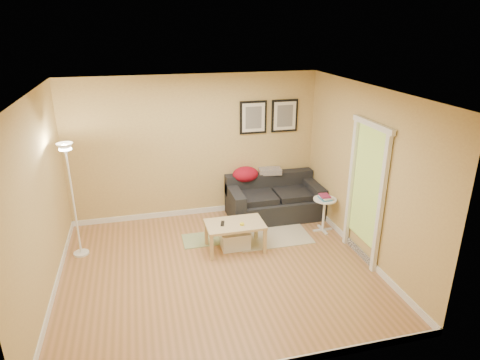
{
  "coord_description": "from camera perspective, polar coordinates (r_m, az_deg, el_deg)",
  "views": [
    {
      "loc": [
        -0.97,
        -5.21,
        3.43
      ],
      "look_at": [
        0.55,
        0.85,
        1.05
      ],
      "focal_mm": 31.25,
      "sensor_mm": 36.0,
      "label": 1
    }
  ],
  "objects": [
    {
      "name": "floor",
      "position": [
        6.31,
        -3.03,
        -12.1
      ],
      "size": [
        4.5,
        4.5,
        0.0
      ],
      "primitive_type": "plane",
      "color": "#AF774B",
      "rests_on": "ground"
    },
    {
      "name": "ceiling",
      "position": [
        5.36,
        -3.57,
        11.93
      ],
      "size": [
        4.5,
        4.5,
        0.0
      ],
      "primitive_type": "plane",
      "rotation": [
        3.14,
        0.0,
        0.0
      ],
      "color": "white",
      "rests_on": "wall_back"
    },
    {
      "name": "wall_back",
      "position": [
        7.58,
        -6.18,
        4.41
      ],
      "size": [
        4.5,
        0.0,
        4.5
      ],
      "primitive_type": "plane",
      "rotation": [
        1.57,
        0.0,
        0.0
      ],
      "color": "tan",
      "rests_on": "ground"
    },
    {
      "name": "wall_front",
      "position": [
        3.97,
        2.37,
        -11.59
      ],
      "size": [
        4.5,
        0.0,
        4.5
      ],
      "primitive_type": "plane",
      "rotation": [
        -1.57,
        0.0,
        0.0
      ],
      "color": "tan",
      "rests_on": "ground"
    },
    {
      "name": "wall_left",
      "position": [
        5.77,
        -25.82,
        -3.0
      ],
      "size": [
        0.0,
        4.0,
        4.0
      ],
      "primitive_type": "plane",
      "rotation": [
        1.57,
        0.0,
        1.57
      ],
      "color": "tan",
      "rests_on": "ground"
    },
    {
      "name": "wall_right",
      "position": [
        6.48,
        16.64,
        0.78
      ],
      "size": [
        0.0,
        4.0,
        4.0
      ],
      "primitive_type": "plane",
      "rotation": [
        1.57,
        0.0,
        -1.57
      ],
      "color": "tan",
      "rests_on": "ground"
    },
    {
      "name": "baseboard_back",
      "position": [
        8.01,
        -5.83,
        -4.22
      ],
      "size": [
        4.5,
        0.02,
        0.1
      ],
      "primitive_type": "cube",
      "color": "white",
      "rests_on": "ground"
    },
    {
      "name": "baseboard_left",
      "position": [
        6.33,
        -23.93,
        -13.42
      ],
      "size": [
        0.02,
        4.0,
        0.1
      ],
      "primitive_type": "cube",
      "color": "white",
      "rests_on": "ground"
    },
    {
      "name": "baseboard_right",
      "position": [
        6.99,
        15.51,
        -8.9
      ],
      "size": [
        0.02,
        4.0,
        0.1
      ],
      "primitive_type": "cube",
      "color": "white",
      "rests_on": "ground"
    },
    {
      "name": "sofa",
      "position": [
        7.76,
        4.73,
        -2.4
      ],
      "size": [
        1.7,
        0.9,
        0.75
      ],
      "primitive_type": null,
      "color": "black",
      "rests_on": "ground"
    },
    {
      "name": "red_throw",
      "position": [
        7.75,
        0.75,
        0.8
      ],
      "size": [
        0.48,
        0.36,
        0.28
      ],
      "primitive_type": null,
      "color": "#A60F2F",
      "rests_on": "sofa"
    },
    {
      "name": "plaid_throw",
      "position": [
        7.91,
        4.1,
        1.24
      ],
      "size": [
        0.45,
        0.32,
        0.1
      ],
      "primitive_type": null,
      "rotation": [
        0.0,
        0.0,
        -0.14
      ],
      "color": "tan",
      "rests_on": "sofa"
    },
    {
      "name": "framed_print_left",
      "position": [
        7.64,
        1.82,
        8.54
      ],
      "size": [
        0.5,
        0.04,
        0.6
      ],
      "primitive_type": null,
      "color": "black",
      "rests_on": "wall_back"
    },
    {
      "name": "framed_print_right",
      "position": [
        7.83,
        6.1,
        8.72
      ],
      "size": [
        0.5,
        0.04,
        0.6
      ],
      "primitive_type": null,
      "color": "black",
      "rests_on": "wall_back"
    },
    {
      "name": "area_rug",
      "position": [
        7.21,
        4.37,
        -7.55
      ],
      "size": [
        1.25,
        0.85,
        0.01
      ],
      "primitive_type": "cube",
      "color": "beige",
      "rests_on": "ground"
    },
    {
      "name": "green_runner",
      "position": [
        7.1,
        -4.95,
        -8.07
      ],
      "size": [
        0.7,
        0.5,
        0.01
      ],
      "primitive_type": "cube",
      "color": "#668C4C",
      "rests_on": "ground"
    },
    {
      "name": "coffee_table",
      "position": [
        6.7,
        -0.69,
        -7.67
      ],
      "size": [
        1.04,
        0.81,
        0.46
      ],
      "primitive_type": null,
      "rotation": [
        0.0,
        0.0,
        0.31
      ],
      "color": "tan",
      "rests_on": "ground"
    },
    {
      "name": "remote_control",
      "position": [
        6.57,
        -2.4,
        -5.95
      ],
      "size": [
        0.09,
        0.17,
        0.02
      ],
      "primitive_type": "cube",
      "rotation": [
        0.0,
        0.0,
        -0.28
      ],
      "color": "black",
      "rests_on": "coffee_table"
    },
    {
      "name": "tape_roll",
      "position": [
        6.53,
        0.28,
        -6.05
      ],
      "size": [
        0.07,
        0.07,
        0.03
      ],
      "primitive_type": "cylinder",
      "color": "yellow",
      "rests_on": "coffee_table"
    },
    {
      "name": "storage_bin",
      "position": [
        6.78,
        -0.68,
        -8.11
      ],
      "size": [
        0.47,
        0.34,
        0.29
      ],
      "primitive_type": null,
      "color": "white",
      "rests_on": "ground"
    },
    {
      "name": "side_table",
      "position": [
        7.37,
        11.36,
        -4.69
      ],
      "size": [
        0.39,
        0.39,
        0.6
      ],
      "primitive_type": null,
      "color": "white",
      "rests_on": "ground"
    },
    {
      "name": "book_stack",
      "position": [
        7.23,
        11.55,
        -2.29
      ],
      "size": [
        0.25,
        0.28,
        0.07
      ],
      "primitive_type": null,
      "rotation": [
        0.0,
        0.0,
        -0.36
      ],
      "color": "teal",
      "rests_on": "side_table"
    },
    {
      "name": "floor_lamp",
      "position": [
        6.76,
        -21.75,
        -3.07
      ],
      "size": [
        0.24,
        0.24,
        1.82
      ],
      "primitive_type": null,
      "color": "white",
      "rests_on": "ground"
    },
    {
      "name": "doorway",
      "position": [
        6.43,
        16.67,
        -2.01
      ],
      "size": [
        0.12,
        1.01,
        2.13
      ],
      "primitive_type": null,
      "color": "white",
      "rests_on": "ground"
    }
  ]
}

